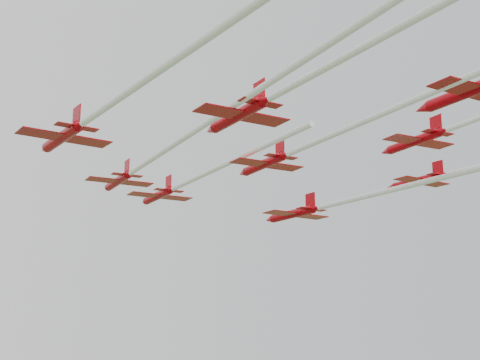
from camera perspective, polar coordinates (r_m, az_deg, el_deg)
jet_lead at (r=91.38m, az=-4.86°, el=-0.33°), size 9.57×45.75×2.81m
jet_row2_left at (r=68.76m, az=-6.62°, el=2.39°), size 10.55×56.91×2.38m
jet_row2_right at (r=86.17m, az=9.23°, el=-1.73°), size 9.68×53.36×2.89m
jet_row3_left at (r=50.61m, az=-7.87°, el=8.60°), size 8.77×67.65×2.63m
jet_row3_mid at (r=65.38m, az=8.71°, el=4.18°), size 9.90×58.14×2.55m
jet_row4_left at (r=48.03m, az=6.69°, el=9.18°), size 8.30×48.64×2.45m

